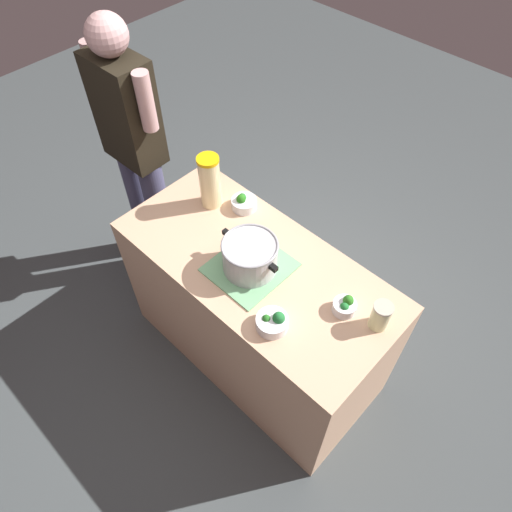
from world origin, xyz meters
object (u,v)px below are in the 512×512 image
mason_jar (381,316)px  broccoli_bowl_back (244,203)px  broccoli_bowl_center (345,306)px  cooking_pot (249,255)px  broccoli_bowl_front (273,322)px  lemonade_pitcher (210,181)px  person_cook (135,148)px

mason_jar → broccoli_bowl_back: mason_jar is taller
broccoli_bowl_center → mason_jar: bearing=-165.0°
cooking_pot → broccoli_bowl_back: cooking_pot is taller
broccoli_bowl_front → broccoli_bowl_center: (-0.17, -0.27, -0.00)m
lemonade_pitcher → broccoli_bowl_center: 0.90m
lemonade_pitcher → broccoli_bowl_front: size_ratio=2.12×
mason_jar → cooking_pot: bearing=14.3°
lemonade_pitcher → cooking_pot: bearing=158.9°
broccoli_bowl_center → lemonade_pitcher: bearing=-3.4°
broccoli_bowl_center → person_cook: person_cook is taller
broccoli_bowl_front → person_cook: 1.33m
lemonade_pitcher → person_cook: person_cook is taller
broccoli_bowl_back → person_cook: bearing=10.2°
cooking_pot → broccoli_bowl_center: 0.47m
mason_jar → broccoli_bowl_front: 0.44m
lemonade_pitcher → broccoli_bowl_center: (-0.89, 0.05, -0.12)m
cooking_pot → mason_jar: 0.62m
cooking_pot → broccoli_bowl_front: size_ratio=2.36×
cooking_pot → broccoli_bowl_front: (-0.29, 0.16, -0.06)m
mason_jar → broccoli_bowl_center: size_ratio=1.35×
cooking_pot → broccoli_bowl_center: cooking_pot is taller
cooking_pot → person_cook: 1.02m
lemonade_pitcher → broccoli_bowl_back: bearing=-146.9°
mason_jar → broccoli_bowl_front: mason_jar is taller
lemonade_pitcher → broccoli_bowl_back: lemonade_pitcher is taller
broccoli_bowl_front → broccoli_bowl_center: 0.32m
lemonade_pitcher → broccoli_bowl_back: size_ratio=2.23×
mason_jar → person_cook: 1.61m
mason_jar → broccoli_bowl_back: bearing=-6.8°
cooking_pot → broccoli_bowl_back: (0.29, -0.26, -0.06)m
lemonade_pitcher → mason_jar: (-1.03, 0.01, -0.08)m
mason_jar → broccoli_bowl_back: (0.89, -0.11, -0.04)m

